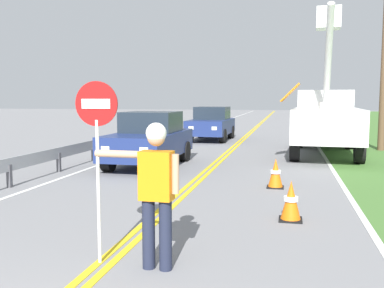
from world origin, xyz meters
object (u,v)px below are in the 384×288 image
(flagger_worker, at_px, (156,186))
(traffic_cone_mid, at_px, (276,174))
(stop_sign_paddle, at_px, (97,131))
(utility_bucket_truck, at_px, (326,117))
(traffic_cone_lead, at_px, (291,201))
(oncoming_sedan_nearest, at_px, (150,139))
(oncoming_sedan_second, at_px, (211,124))

(flagger_worker, height_order, traffic_cone_mid, flagger_worker)
(flagger_worker, relative_size, traffic_cone_mid, 2.61)
(stop_sign_paddle, distance_m, utility_bucket_truck, 12.98)
(traffic_cone_lead, bearing_deg, stop_sign_paddle, -133.45)
(oncoming_sedan_nearest, height_order, traffic_cone_lead, oncoming_sedan_nearest)
(oncoming_sedan_second, distance_m, traffic_cone_lead, 14.71)
(utility_bucket_truck, xyz_separation_m, oncoming_sedan_nearest, (-5.66, -4.49, -0.58))
(stop_sign_paddle, height_order, oncoming_sedan_second, stop_sign_paddle)
(flagger_worker, xyz_separation_m, stop_sign_paddle, (-0.77, 0.02, 0.66))
(stop_sign_paddle, bearing_deg, traffic_cone_lead, 46.55)
(flagger_worker, height_order, oncoming_sedan_nearest, flagger_worker)
(oncoming_sedan_second, relative_size, traffic_cone_mid, 5.92)
(stop_sign_paddle, bearing_deg, oncoming_sedan_nearest, 103.50)
(flagger_worker, distance_m, oncoming_sedan_second, 16.91)
(oncoming_sedan_second, bearing_deg, flagger_worker, -82.39)
(stop_sign_paddle, height_order, traffic_cone_lead, stop_sign_paddle)
(oncoming_sedan_nearest, relative_size, oncoming_sedan_second, 1.00)
(flagger_worker, xyz_separation_m, utility_bucket_truck, (2.99, 12.45, 0.37))
(oncoming_sedan_nearest, xyz_separation_m, traffic_cone_mid, (3.98, -2.61, -0.50))
(oncoming_sedan_nearest, bearing_deg, oncoming_sedan_second, 87.17)
(flagger_worker, height_order, utility_bucket_truck, utility_bucket_truck)
(utility_bucket_truck, relative_size, traffic_cone_lead, 9.89)
(flagger_worker, distance_m, utility_bucket_truck, 12.81)
(traffic_cone_lead, xyz_separation_m, traffic_cone_mid, (-0.34, 2.77, 0.00))
(utility_bucket_truck, bearing_deg, stop_sign_paddle, -106.83)
(utility_bucket_truck, bearing_deg, oncoming_sedan_nearest, -141.56)
(stop_sign_paddle, xyz_separation_m, traffic_cone_lead, (2.41, 2.55, -1.37))
(oncoming_sedan_nearest, xyz_separation_m, oncoming_sedan_second, (0.43, 8.80, 0.00))
(utility_bucket_truck, distance_m, traffic_cone_lead, 10.02)
(stop_sign_paddle, bearing_deg, flagger_worker, -1.81)
(oncoming_sedan_second, bearing_deg, utility_bucket_truck, -39.51)
(stop_sign_paddle, relative_size, oncoming_sedan_nearest, 0.56)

